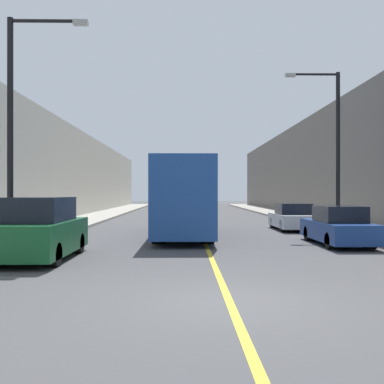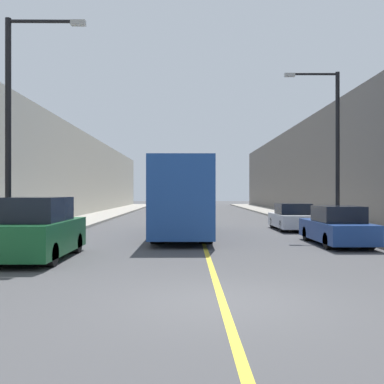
# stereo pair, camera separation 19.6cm
# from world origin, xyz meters

# --- Properties ---
(ground_plane) EXTENTS (200.00, 200.00, 0.00)m
(ground_plane) POSITION_xyz_m (0.00, 0.00, 0.00)
(ground_plane) COLOR #474749
(sidewalk_left) EXTENTS (3.19, 72.00, 0.16)m
(sidewalk_left) POSITION_xyz_m (-8.03, 30.00, 0.08)
(sidewalk_left) COLOR #9E998E
(sidewalk_left) RESTS_ON ground
(sidewalk_right) EXTENTS (3.19, 72.00, 0.16)m
(sidewalk_right) POSITION_xyz_m (8.03, 30.00, 0.08)
(sidewalk_right) COLOR #9E998E
(sidewalk_right) RESTS_ON ground
(building_row_left) EXTENTS (4.00, 72.00, 7.35)m
(building_row_left) POSITION_xyz_m (-11.62, 30.00, 3.68)
(building_row_left) COLOR #B7B2A3
(building_row_left) RESTS_ON ground
(building_row_right) EXTENTS (4.00, 72.00, 8.49)m
(building_row_right) POSITION_xyz_m (11.62, 30.00, 4.24)
(building_row_right) COLOR #66605B
(building_row_right) RESTS_ON ground
(road_center_line) EXTENTS (0.16, 72.00, 0.01)m
(road_center_line) POSITION_xyz_m (0.00, 30.00, 0.00)
(road_center_line) COLOR gold
(road_center_line) RESTS_ON ground
(bus) EXTENTS (2.51, 10.58, 3.49)m
(bus) POSITION_xyz_m (-0.90, 13.01, 1.86)
(bus) COLOR #1E4793
(bus) RESTS_ON ground
(parked_suv_left) EXTENTS (1.95, 4.59, 1.93)m
(parked_suv_left) POSITION_xyz_m (-5.31, 5.44, 0.89)
(parked_suv_left) COLOR #145128
(parked_suv_left) RESTS_ON ground
(car_right_near) EXTENTS (1.77, 4.69, 1.55)m
(car_right_near) POSITION_xyz_m (5.23, 9.20, 0.70)
(car_right_near) COLOR navy
(car_right_near) RESTS_ON ground
(car_right_mid) EXTENTS (1.89, 4.29, 1.48)m
(car_right_mid) POSITION_xyz_m (5.11, 16.14, 0.67)
(car_right_mid) COLOR silver
(car_right_mid) RESTS_ON ground
(street_lamp_left) EXTENTS (2.72, 0.24, 7.81)m
(street_lamp_left) POSITION_xyz_m (-6.50, 6.77, 4.62)
(street_lamp_left) COLOR black
(street_lamp_left) RESTS_ON sidewalk_left
(street_lamp_right) EXTENTS (2.72, 0.24, 7.84)m
(street_lamp_right) POSITION_xyz_m (6.50, 13.53, 4.63)
(street_lamp_right) COLOR black
(street_lamp_right) RESTS_ON sidewalk_right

